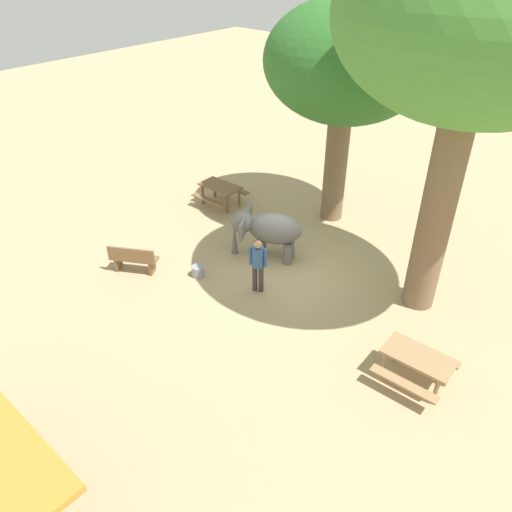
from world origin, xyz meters
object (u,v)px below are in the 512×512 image
(person_handler, at_px, (258,262))
(picnic_table_near, at_px, (221,190))
(wooden_bench, at_px, (133,259))
(feed_bucket, at_px, (198,271))
(elephant, at_px, (267,230))
(shade_tree_secondary, at_px, (345,64))
(shade_tree_main, at_px, (481,20))
(picnic_table_far, at_px, (417,362))

(person_handler, relative_size, picnic_table_near, 1.04)
(wooden_bench, relative_size, picnic_table_near, 0.91)
(picnic_table_near, distance_m, feed_bucket, 4.44)
(feed_bucket, bearing_deg, elephant, -112.57)
(shade_tree_secondary, bearing_deg, elephant, 89.44)
(picnic_table_near, relative_size, feed_bucket, 4.31)
(elephant, relative_size, wooden_bench, 1.49)
(shade_tree_main, distance_m, picnic_table_near, 10.20)
(picnic_table_near, bearing_deg, picnic_table_far, 158.96)
(shade_tree_secondary, bearing_deg, person_handler, 100.06)
(shade_tree_secondary, relative_size, picnic_table_far, 4.47)
(shade_tree_main, distance_m, shade_tree_secondary, 5.37)
(elephant, distance_m, wooden_bench, 4.01)
(elephant, height_order, shade_tree_secondary, shade_tree_secondary)
(person_handler, distance_m, shade_tree_main, 7.43)
(elephant, xyz_separation_m, picnic_table_near, (3.47, -1.50, -0.38))
(elephant, relative_size, feed_bucket, 5.84)
(shade_tree_main, xyz_separation_m, shade_tree_secondary, (4.43, -2.39, -1.87))
(shade_tree_main, bearing_deg, person_handler, 34.87)
(wooden_bench, bearing_deg, person_handler, -2.82)
(picnic_table_far, bearing_deg, shade_tree_secondary, -44.16)
(person_handler, relative_size, shade_tree_main, 0.18)
(feed_bucket, bearing_deg, shade_tree_secondary, -99.27)
(shade_tree_secondary, bearing_deg, picnic_table_near, 28.72)
(elephant, bearing_deg, wooden_bench, 23.56)
(shade_tree_main, xyz_separation_m, feed_bucket, (5.33, 3.11, -6.81))
(picnic_table_near, height_order, feed_bucket, picnic_table_near)
(wooden_bench, relative_size, feed_bucket, 3.91)
(person_handler, xyz_separation_m, picnic_table_far, (-4.79, 0.21, -0.36))
(elephant, bearing_deg, shade_tree_main, 163.49)
(wooden_bench, bearing_deg, shade_tree_main, 1.05)
(elephant, xyz_separation_m, shade_tree_main, (-4.46, -1.03, 6.01))
(picnic_table_near, xyz_separation_m, feed_bucket, (-2.61, 3.58, -0.43))
(shade_tree_secondary, height_order, picnic_table_far, shade_tree_secondary)
(shade_tree_main, height_order, shade_tree_secondary, shade_tree_main)
(shade_tree_secondary, distance_m, picnic_table_far, 8.84)
(shade_tree_secondary, bearing_deg, shade_tree_main, 151.68)
(wooden_bench, height_order, picnic_table_far, wooden_bench)
(elephant, relative_size, picnic_table_far, 1.35)
(shade_tree_main, relative_size, feed_bucket, 25.60)
(elephant, height_order, feed_bucket, elephant)
(shade_tree_main, relative_size, picnic_table_far, 5.92)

